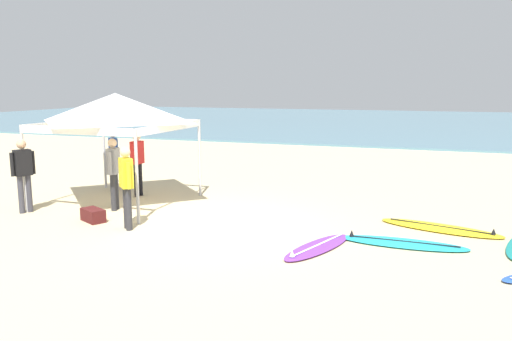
{
  "coord_description": "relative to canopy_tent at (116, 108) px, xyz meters",
  "views": [
    {
      "loc": [
        4.22,
        -9.46,
        2.93
      ],
      "look_at": [
        0.37,
        1.34,
        1.0
      ],
      "focal_mm": 35.47,
      "sensor_mm": 36.0,
      "label": 1
    }
  ],
  "objects": [
    {
      "name": "sea",
      "position": [
        3.19,
        31.64,
        -2.34
      ],
      "size": [
        80.0,
        36.0,
        0.1
      ],
      "primitive_type": "cube",
      "color": "#568499",
      "rests_on": "ground"
    },
    {
      "name": "person_blue",
      "position": [
        -1.08,
        1.33,
        -1.4
      ],
      "size": [
        0.41,
        0.43,
        1.71
      ],
      "color": "#383842",
      "rests_on": "ground"
    },
    {
      "name": "ground_plane",
      "position": [
        3.19,
        -1.1,
        -2.39
      ],
      "size": [
        80.0,
        80.0,
        0.0
      ],
      "primitive_type": "plane",
      "color": "beige"
    },
    {
      "name": "person_yellow",
      "position": [
        1.53,
        -1.93,
        -1.4
      ],
      "size": [
        0.42,
        0.41,
        1.71
      ],
      "color": "#2D2D33",
      "rests_on": "ground"
    },
    {
      "name": "surfboard_cyan",
      "position": [
        6.95,
        -1.11,
        -2.35
      ],
      "size": [
        2.35,
        0.67,
        0.19
      ],
      "color": "#23B2CC",
      "rests_on": "ground"
    },
    {
      "name": "surfboard_purple",
      "position": [
        5.5,
        -1.88,
        -2.35
      ],
      "size": [
        1.16,
        2.04,
        0.19
      ],
      "color": "purple",
      "rests_on": "ground"
    },
    {
      "name": "person_black",
      "position": [
        -1.51,
        -1.55,
        -1.4
      ],
      "size": [
        0.36,
        0.5,
        1.71
      ],
      "color": "#383842",
      "rests_on": "ground"
    },
    {
      "name": "person_grey",
      "position": [
        0.3,
        -0.63,
        -1.4
      ],
      "size": [
        0.32,
        0.53,
        1.71
      ],
      "color": "#2D2D33",
      "rests_on": "ground"
    },
    {
      "name": "surfboard_yellow",
      "position": [
        7.62,
        0.19,
        -2.35
      ],
      "size": [
        2.55,
        1.26,
        0.19
      ],
      "color": "yellow",
      "rests_on": "ground"
    },
    {
      "name": "person_red",
      "position": [
        -0.02,
        0.89,
        -1.4
      ],
      "size": [
        0.23,
        0.55,
        1.71
      ],
      "color": "black",
      "rests_on": "ground"
    },
    {
      "name": "gear_bag_near_tent",
      "position": [
        0.47,
        -1.68,
        -2.25
      ],
      "size": [
        0.68,
        0.56,
        0.28
      ],
      "primitive_type": "cube",
      "rotation": [
        0.0,
        0.0,
        2.67
      ],
      "color": "#4C1919",
      "rests_on": "ground"
    },
    {
      "name": "canopy_tent",
      "position": [
        0.0,
        0.0,
        0.0
      ],
      "size": [
        3.14,
        3.14,
        2.75
      ],
      "color": "#B7B7BC",
      "rests_on": "ground"
    }
  ]
}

